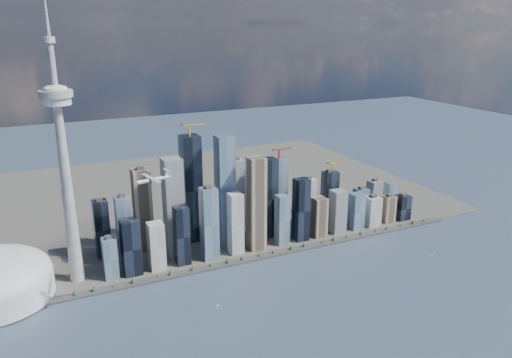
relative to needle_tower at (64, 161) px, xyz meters
name	(u,v)px	position (x,y,z in m)	size (l,w,h in m)	color
ground	(296,327)	(300.00, -310.00, -235.84)	(4000.00, 4000.00, 0.00)	#303D55
seawall	(235,262)	(300.00, -60.00, -233.84)	(1100.00, 22.00, 4.00)	#383838
land	(173,196)	(300.00, 390.00, -234.34)	(1400.00, 900.00, 3.00)	#4C4C47
shoreline_trees	(235,259)	(300.00, -60.00, -227.06)	(960.53, 7.20, 8.80)	#3F2D1E
skyscraper_cluster	(244,207)	(359.62, 26.82, -153.63)	(736.00, 142.00, 264.48)	black
needle_tower	(64,161)	(0.00, 0.00, 0.00)	(56.00, 56.00, 550.50)	gray
airplane	(153,179)	(115.58, -175.48, 1.55)	(62.55, 55.64, 15.33)	silver
sailboat_west	(218,305)	(209.03, -197.18, -233.08)	(6.11, 3.39, 8.60)	white
sailboat_east	(432,255)	(688.86, -206.46, -233.24)	(5.81, 2.93, 8.10)	white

